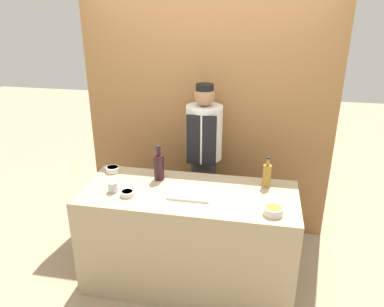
{
  "coord_description": "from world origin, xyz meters",
  "views": [
    {
      "loc": [
        0.54,
        -2.67,
        2.36
      ],
      "look_at": [
        0.0,
        0.15,
        1.18
      ],
      "focal_mm": 35.0,
      "sensor_mm": 36.0,
      "label": 1
    }
  ],
  "objects": [
    {
      "name": "sauce_bowl_yellow",
      "position": [
        0.68,
        -0.23,
        0.93
      ],
      "size": [
        0.14,
        0.14,
        0.06
      ],
      "color": "silver",
      "rests_on": "counter"
    },
    {
      "name": "counter",
      "position": [
        0.0,
        0.0,
        0.45
      ],
      "size": [
        1.79,
        0.75,
        0.9
      ],
      "color": "tan",
      "rests_on": "ground_plane"
    },
    {
      "name": "sauce_bowl_orange",
      "position": [
        -0.47,
        -0.16,
        0.92
      ],
      "size": [
        0.11,
        0.11,
        0.04
      ],
      "color": "silver",
      "rests_on": "counter"
    },
    {
      "name": "chef_center",
      "position": [
        0.01,
        0.71,
        0.89
      ],
      "size": [
        0.35,
        0.35,
        1.64
      ],
      "color": "#28282D",
      "rests_on": "ground_plane"
    },
    {
      "name": "cabinet_wall",
      "position": [
        0.0,
        1.03,
        1.2
      ],
      "size": [
        2.53,
        0.18,
        2.4
      ],
      "color": "olive",
      "rests_on": "ground_plane"
    },
    {
      "name": "ground_plane",
      "position": [
        0.0,
        0.0,
        0.0
      ],
      "size": [
        14.0,
        14.0,
        0.0
      ],
      "primitive_type": "plane",
      "color": "tan"
    },
    {
      "name": "bottle_vinegar",
      "position": [
        0.63,
        0.22,
        1.0
      ],
      "size": [
        0.07,
        0.07,
        0.27
      ],
      "color": "olive",
      "rests_on": "counter"
    },
    {
      "name": "cup_steel",
      "position": [
        -0.61,
        -0.11,
        0.94
      ],
      "size": [
        0.08,
        0.08,
        0.08
      ],
      "color": "#B7B7BC",
      "rests_on": "counter"
    },
    {
      "name": "bottle_wine",
      "position": [
        -0.3,
        0.18,
        1.02
      ],
      "size": [
        0.09,
        0.09,
        0.32
      ],
      "color": "black",
      "rests_on": "counter"
    },
    {
      "name": "sauce_bowl_green",
      "position": [
        -0.76,
        0.24,
        0.93
      ],
      "size": [
        0.12,
        0.12,
        0.05
      ],
      "color": "silver",
      "rests_on": "counter"
    },
    {
      "name": "cutting_board",
      "position": [
        0.02,
        -0.05,
        0.91
      ],
      "size": [
        0.34,
        0.23,
        0.02
      ],
      "color": "white",
      "rests_on": "counter"
    }
  ]
}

